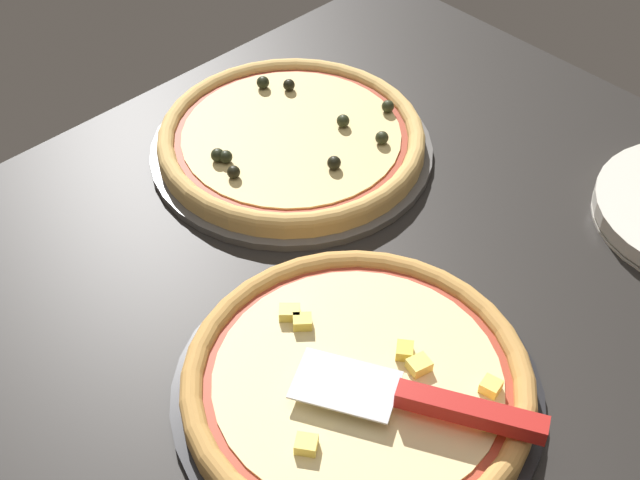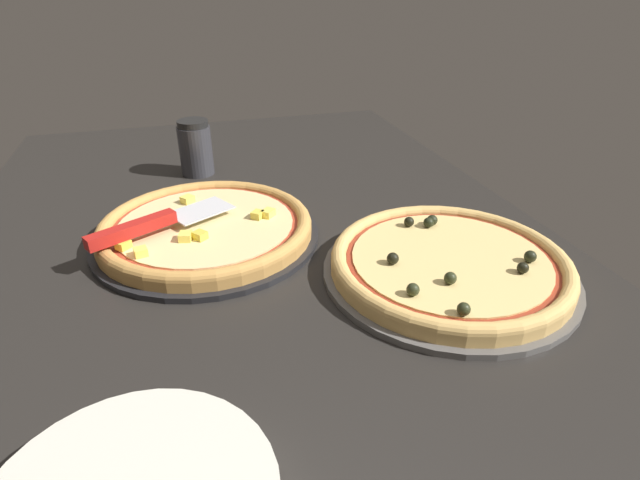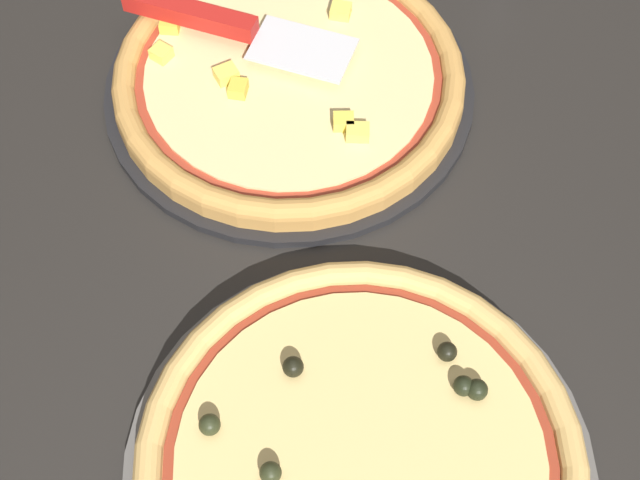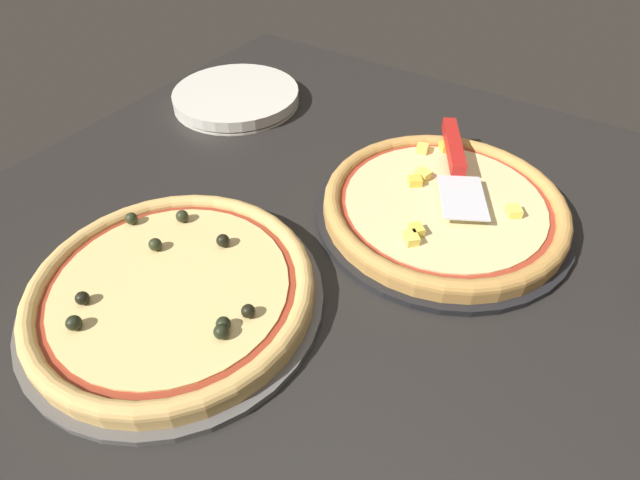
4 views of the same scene
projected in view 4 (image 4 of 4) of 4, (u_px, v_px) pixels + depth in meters
ground_plane at (441, 267)px, 71.79cm from camera, size 143.92×103.76×3.60cm
pizza_pan_front at (442, 214)px, 76.72cm from camera, size 38.89×38.89×1.00cm
pizza_front at (444, 205)px, 75.41cm from camera, size 36.56×36.56×3.41cm
pizza_pan_back at (175, 299)px, 64.50cm from camera, size 38.51×38.51×1.00cm
pizza_back at (172, 289)px, 63.16cm from camera, size 36.20×36.20×3.99cm
serving_spatula at (455, 155)px, 80.12cm from camera, size 15.82×24.06×2.00cm
plate_stack at (236, 97)px, 102.39cm from camera, size 25.63×25.63×2.80cm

